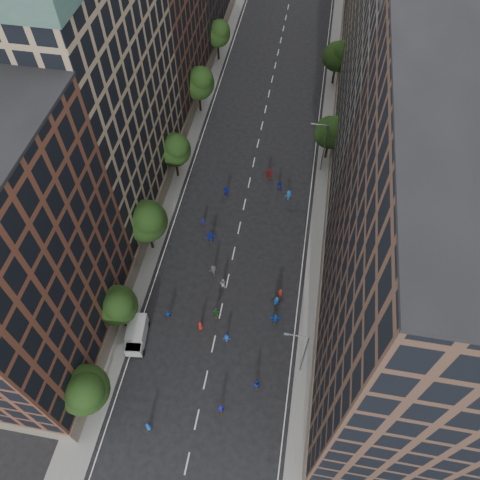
{
  "coord_description": "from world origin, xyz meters",
  "views": [
    {
      "loc": [
        7.15,
        -8.91,
        52.93
      ],
      "look_at": [
        0.73,
        27.94,
        2.0
      ],
      "focal_mm": 35.0,
      "sensor_mm": 36.0,
      "label": 1
    }
  ],
  "objects_px": {
    "cargo_van": "(137,334)",
    "skater_2": "(256,384)",
    "streetlamp_near": "(303,352)",
    "skater_0": "(148,427)",
    "skater_1": "(221,409)",
    "streetlamp_far": "(323,146)"
  },
  "relations": [
    {
      "from": "skater_0",
      "to": "skater_2",
      "type": "xyz_separation_m",
      "value": [
        10.71,
        6.55,
        0.06
      ]
    },
    {
      "from": "streetlamp_far",
      "to": "cargo_van",
      "type": "xyz_separation_m",
      "value": [
        -19.5,
        -32.44,
        -3.85
      ]
    },
    {
      "from": "streetlamp_far",
      "to": "skater_2",
      "type": "xyz_separation_m",
      "value": [
        -4.51,
        -35.76,
        -4.31
      ]
    },
    {
      "from": "streetlamp_near",
      "to": "streetlamp_far",
      "type": "distance_m",
      "value": 33.0
    },
    {
      "from": "skater_2",
      "to": "skater_0",
      "type": "bearing_deg",
      "value": 19.05
    },
    {
      "from": "cargo_van",
      "to": "skater_0",
      "type": "xyz_separation_m",
      "value": [
        4.29,
        -9.87,
        -0.52
      ]
    },
    {
      "from": "cargo_van",
      "to": "skater_1",
      "type": "xyz_separation_m",
      "value": [
        11.59,
        -6.71,
        -0.43
      ]
    },
    {
      "from": "streetlamp_near",
      "to": "cargo_van",
      "type": "relative_size",
      "value": 1.85
    },
    {
      "from": "cargo_van",
      "to": "skater_2",
      "type": "relative_size",
      "value": 2.87
    },
    {
      "from": "skater_0",
      "to": "cargo_van",
      "type": "bearing_deg",
      "value": -48.02
    },
    {
      "from": "skater_1",
      "to": "skater_2",
      "type": "relative_size",
      "value": 1.03
    },
    {
      "from": "cargo_van",
      "to": "streetlamp_far",
      "type": "bearing_deg",
      "value": 52.27
    },
    {
      "from": "streetlamp_far",
      "to": "cargo_van",
      "type": "distance_m",
      "value": 38.05
    },
    {
      "from": "skater_0",
      "to": "skater_2",
      "type": "relative_size",
      "value": 0.93
    },
    {
      "from": "streetlamp_near",
      "to": "skater_1",
      "type": "distance_m",
      "value": 10.9
    },
    {
      "from": "cargo_van",
      "to": "skater_2",
      "type": "height_order",
      "value": "cargo_van"
    },
    {
      "from": "streetlamp_near",
      "to": "skater_1",
      "type": "height_order",
      "value": "streetlamp_near"
    },
    {
      "from": "skater_1",
      "to": "skater_2",
      "type": "xyz_separation_m",
      "value": [
        3.4,
        3.4,
        -0.02
      ]
    },
    {
      "from": "streetlamp_near",
      "to": "skater_2",
      "type": "distance_m",
      "value": 6.82
    },
    {
      "from": "streetlamp_near",
      "to": "skater_1",
      "type": "xyz_separation_m",
      "value": [
        -7.91,
        -6.15,
        -4.29
      ]
    },
    {
      "from": "streetlamp_far",
      "to": "skater_1",
      "type": "xyz_separation_m",
      "value": [
        -7.91,
        -39.15,
        -4.29
      ]
    },
    {
      "from": "streetlamp_near",
      "to": "streetlamp_far",
      "type": "height_order",
      "value": "same"
    }
  ]
}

